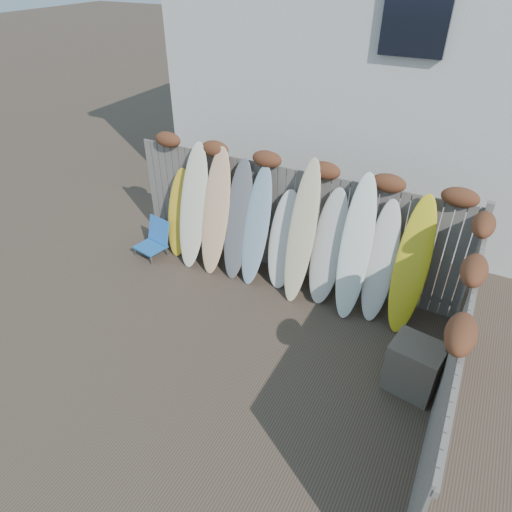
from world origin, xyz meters
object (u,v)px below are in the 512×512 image
at_px(beach_chair, 155,239).
at_px(wooden_crate, 414,367).
at_px(surfboard_0, 179,213).
at_px(lattice_panel, 458,320).

distance_m(beach_chair, wooden_crate, 5.22).
bearing_deg(surfboard_0, wooden_crate, -20.50).
bearing_deg(surfboard_0, beach_chair, -144.09).
height_order(beach_chair, wooden_crate, wooden_crate).
relative_size(beach_chair, wooden_crate, 0.92).
distance_m(lattice_panel, surfboard_0, 5.13).
distance_m(wooden_crate, surfboard_0, 4.93).
bearing_deg(lattice_panel, surfboard_0, 174.68).
xyz_separation_m(lattice_panel, surfboard_0, (-5.07, 0.76, -0.04)).
bearing_deg(wooden_crate, surfboard_0, 163.57).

